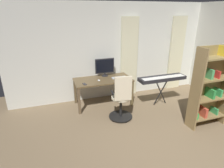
# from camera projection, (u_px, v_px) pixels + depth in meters

# --- Properties ---
(ground_plane) EXTENTS (7.81, 7.81, 0.00)m
(ground_plane) POSITION_uv_depth(u_px,v_px,m) (171.00, 165.00, 3.17)
(ground_plane) COLOR brown
(back_room_partition) EXTENTS (5.71, 0.10, 2.63)m
(back_room_partition) POSITION_uv_depth(u_px,v_px,m) (112.00, 52.00, 5.33)
(back_room_partition) COLOR silver
(back_room_partition) RESTS_ON ground
(curtain_left_panel) EXTENTS (0.47, 0.06, 2.26)m
(curtain_left_panel) POSITION_uv_depth(u_px,v_px,m) (176.00, 54.00, 5.94)
(curtain_left_panel) COLOR beige
(curtain_left_panel) RESTS_ON ground
(curtain_right_panel) EXTENTS (0.50, 0.06, 2.26)m
(curtain_right_panel) POSITION_uv_depth(u_px,v_px,m) (129.00, 58.00, 5.45)
(curtain_right_panel) COLOR beige
(curtain_right_panel) RESTS_ON ground
(desk) EXTENTS (1.49, 0.72, 0.72)m
(desk) POSITION_uv_depth(u_px,v_px,m) (103.00, 82.00, 5.00)
(desk) COLOR brown
(desk) RESTS_ON ground
(office_chair) EXTENTS (0.56, 0.56, 1.10)m
(office_chair) POSITION_uv_depth(u_px,v_px,m) (122.00, 100.00, 4.32)
(office_chair) COLOR black
(office_chair) RESTS_ON ground
(computer_monitor) EXTENTS (0.53, 0.18, 0.48)m
(computer_monitor) POSITION_uv_depth(u_px,v_px,m) (105.00, 66.00, 5.13)
(computer_monitor) COLOR #232328
(computer_monitor) RESTS_ON desk
(computer_keyboard) EXTENTS (0.40, 0.12, 0.02)m
(computer_keyboard) POSITION_uv_depth(u_px,v_px,m) (119.00, 78.00, 5.05)
(computer_keyboard) COLOR #B7BCC1
(computer_keyboard) RESTS_ON desk
(computer_mouse) EXTENTS (0.06, 0.10, 0.04)m
(computer_mouse) POSITION_uv_depth(u_px,v_px,m) (99.00, 80.00, 4.83)
(computer_mouse) COLOR white
(computer_mouse) RESTS_ON desk
(cell_phone_by_monitor) EXTENTS (0.10, 0.16, 0.01)m
(cell_phone_by_monitor) POSITION_uv_depth(u_px,v_px,m) (85.00, 84.00, 4.63)
(cell_phone_by_monitor) COLOR #232328
(cell_phone_by_monitor) RESTS_ON desk
(bookshelf) EXTENTS (0.85, 0.30, 1.76)m
(bookshelf) POSITION_uv_depth(u_px,v_px,m) (210.00, 87.00, 4.03)
(bookshelf) COLOR olive
(bookshelf) RESTS_ON ground
(piano_keyboard) EXTENTS (1.28, 0.32, 0.80)m
(piano_keyboard) POSITION_uv_depth(u_px,v_px,m) (162.00, 79.00, 4.96)
(piano_keyboard) COLOR black
(piano_keyboard) RESTS_ON ground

